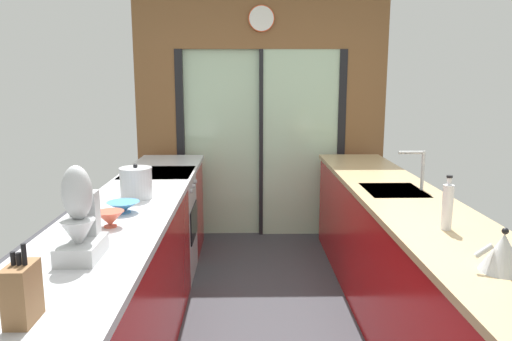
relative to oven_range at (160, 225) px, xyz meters
name	(u,v)px	position (x,y,z in m)	size (l,w,h in m)	color
ground_plane	(268,309)	(0.91, -0.65, -0.47)	(5.04, 7.60, 0.02)	#38383D
back_wall_unit	(261,95)	(0.91, 1.15, 1.07)	(2.64, 0.12, 2.70)	brown
left_counter_run	(130,275)	(0.00, -1.12, 0.01)	(0.62, 3.80, 0.92)	#AD0C0F
right_counter_run	(404,264)	(1.82, -0.95, 0.01)	(0.62, 3.80, 0.92)	#AD0C0F
sink_faucet	(419,164)	(1.97, -0.70, 0.65)	(0.19, 0.02, 0.28)	#B7BABC
oven_range	(160,225)	(0.00, 0.00, 0.00)	(0.60, 0.60, 0.92)	#B7BABC
mixing_bowl_near	(110,219)	(0.02, -1.54, 0.51)	(0.15, 0.15, 0.09)	#BC4C38
mixing_bowl_far	(123,207)	(0.02, -1.26, 0.50)	(0.19, 0.19, 0.07)	teal
knife_block	(22,293)	(0.02, -2.58, 0.57)	(0.08, 0.14, 0.27)	brown
stand_mixer	(80,223)	(0.02, -2.00, 0.63)	(0.17, 0.27, 0.42)	#B7BABC
stock_pot	(136,183)	(0.02, -0.90, 0.57)	(0.21, 0.21, 0.23)	#B7BABC
kettle	(504,253)	(1.80, -2.19, 0.55)	(0.26, 0.18, 0.19)	#B7BABC
soap_bottle_far	(447,206)	(1.80, -1.62, 0.59)	(0.06, 0.06, 0.29)	silver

